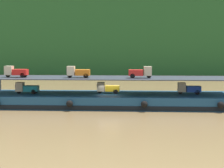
{
  "coord_description": "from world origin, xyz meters",
  "views": [
    {
      "loc": [
        3.05,
        -44.31,
        6.81
      ],
      "look_at": [
        0.34,
        0.0,
        2.7
      ],
      "focal_mm": 59.23,
      "sensor_mm": 36.0,
      "label": 1
    }
  ],
  "objects_px": {
    "mini_truck_lower_stern": "(27,88)",
    "mini_truck_lower_aft": "(108,88)",
    "mini_truck_lower_mid": "(189,88)",
    "mini_truck_upper_fore": "(141,72)",
    "mini_truck_upper_stern": "(16,72)",
    "cargo_barge": "(109,100)",
    "mini_truck_upper_mid": "(78,72)"
  },
  "relations": [
    {
      "from": "mini_truck_lower_mid",
      "to": "cargo_barge",
      "type": "bearing_deg",
      "value": -177.82
    },
    {
      "from": "mini_truck_lower_aft",
      "to": "mini_truck_lower_mid",
      "type": "xyz_separation_m",
      "value": [
        9.77,
        -0.08,
        0.0
      ]
    },
    {
      "from": "mini_truck_upper_mid",
      "to": "mini_truck_upper_stern",
      "type": "bearing_deg",
      "value": 178.08
    },
    {
      "from": "mini_truck_lower_aft",
      "to": "mini_truck_lower_mid",
      "type": "relative_size",
      "value": 1.0
    },
    {
      "from": "mini_truck_upper_stern",
      "to": "mini_truck_upper_fore",
      "type": "relative_size",
      "value": 0.99
    },
    {
      "from": "cargo_barge",
      "to": "mini_truck_lower_aft",
      "type": "bearing_deg",
      "value": 113.03
    },
    {
      "from": "mini_truck_lower_aft",
      "to": "cargo_barge",
      "type": "bearing_deg",
      "value": -66.97
    },
    {
      "from": "mini_truck_upper_stern",
      "to": "mini_truck_lower_stern",
      "type": "bearing_deg",
      "value": 7.88
    },
    {
      "from": "mini_truck_lower_stern",
      "to": "mini_truck_upper_fore",
      "type": "height_order",
      "value": "mini_truck_upper_fore"
    },
    {
      "from": "cargo_barge",
      "to": "mini_truck_upper_mid",
      "type": "distance_m",
      "value": 5.08
    },
    {
      "from": "mini_truck_lower_aft",
      "to": "mini_truck_lower_mid",
      "type": "distance_m",
      "value": 9.77
    },
    {
      "from": "mini_truck_lower_stern",
      "to": "mini_truck_upper_mid",
      "type": "xyz_separation_m",
      "value": [
        6.37,
        -0.43,
        2.0
      ]
    },
    {
      "from": "mini_truck_upper_fore",
      "to": "mini_truck_lower_mid",
      "type": "bearing_deg",
      "value": 10.49
    },
    {
      "from": "mini_truck_lower_stern",
      "to": "mini_truck_lower_mid",
      "type": "relative_size",
      "value": 1.0
    },
    {
      "from": "mini_truck_lower_stern",
      "to": "mini_truck_lower_aft",
      "type": "bearing_deg",
      "value": 4.49
    },
    {
      "from": "cargo_barge",
      "to": "mini_truck_lower_aft",
      "type": "relative_size",
      "value": 11.3
    },
    {
      "from": "mini_truck_upper_stern",
      "to": "mini_truck_upper_mid",
      "type": "bearing_deg",
      "value": -1.92
    },
    {
      "from": "mini_truck_lower_mid",
      "to": "mini_truck_upper_mid",
      "type": "bearing_deg",
      "value": -175.16
    },
    {
      "from": "mini_truck_lower_stern",
      "to": "mini_truck_upper_mid",
      "type": "bearing_deg",
      "value": -3.86
    },
    {
      "from": "mini_truck_lower_mid",
      "to": "mini_truck_upper_stern",
      "type": "xyz_separation_m",
      "value": [
        -20.87,
        -0.87,
        2.0
      ]
    },
    {
      "from": "mini_truck_lower_mid",
      "to": "mini_truck_upper_fore",
      "type": "relative_size",
      "value": 0.99
    },
    {
      "from": "cargo_barge",
      "to": "mini_truck_lower_mid",
      "type": "distance_m",
      "value": 9.7
    },
    {
      "from": "mini_truck_lower_aft",
      "to": "mini_truck_upper_mid",
      "type": "distance_m",
      "value": 4.19
    },
    {
      "from": "mini_truck_upper_stern",
      "to": "mini_truck_upper_mid",
      "type": "distance_m",
      "value": 7.63
    },
    {
      "from": "mini_truck_lower_aft",
      "to": "mini_truck_upper_fore",
      "type": "xyz_separation_m",
      "value": [
        3.96,
        -1.16,
        2.0
      ]
    },
    {
      "from": "mini_truck_lower_mid",
      "to": "mini_truck_upper_stern",
      "type": "height_order",
      "value": "mini_truck_upper_stern"
    },
    {
      "from": "mini_truck_upper_stern",
      "to": "mini_truck_upper_mid",
      "type": "xyz_separation_m",
      "value": [
        7.63,
        -0.26,
        0.0
      ]
    },
    {
      "from": "cargo_barge",
      "to": "mini_truck_lower_aft",
      "type": "xyz_separation_m",
      "value": [
        -0.19,
        0.44,
        1.44
      ]
    },
    {
      "from": "cargo_barge",
      "to": "mini_truck_lower_stern",
      "type": "xyz_separation_m",
      "value": [
        -10.03,
        -0.33,
        1.44
      ]
    },
    {
      "from": "mini_truck_lower_stern",
      "to": "mini_truck_lower_aft",
      "type": "height_order",
      "value": "same"
    },
    {
      "from": "mini_truck_lower_stern",
      "to": "mini_truck_lower_mid",
      "type": "xyz_separation_m",
      "value": [
        19.62,
        0.69,
        0.0
      ]
    },
    {
      "from": "mini_truck_lower_mid",
      "to": "mini_truck_upper_stern",
      "type": "bearing_deg",
      "value": -177.62
    }
  ]
}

